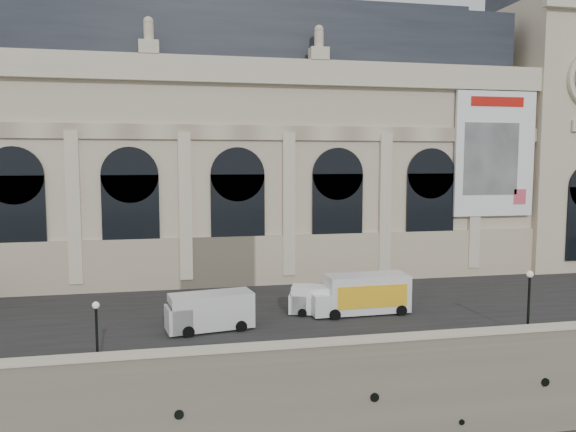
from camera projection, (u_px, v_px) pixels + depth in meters
name	position (u px, v px, depth m)	size (l,w,h in m)	color
quay	(259.00, 286.00, 68.82)	(160.00, 70.00, 6.00)	gray
street	(296.00, 305.00, 48.04)	(160.00, 24.00, 0.06)	#2D2D2D
parapet	(341.00, 349.00, 34.92)	(160.00, 1.40, 1.21)	gray
museum	(210.00, 148.00, 61.95)	(69.00, 18.70, 29.10)	beige
clock_pavilion	(550.00, 118.00, 66.68)	(13.00, 14.72, 36.70)	beige
van_b	(206.00, 312.00, 40.54)	(6.50, 3.34, 2.76)	silver
van_c	(319.00, 300.00, 44.92)	(5.56, 3.42, 2.32)	white
box_truck	(362.00, 294.00, 45.02)	(8.02, 3.01, 3.21)	silver
lamp_left	(97.00, 336.00, 32.88)	(0.42, 0.42, 4.13)	black
lamp_right	(529.00, 304.00, 39.29)	(0.48, 0.48, 4.68)	black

